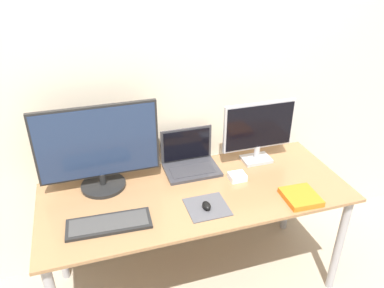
{
  "coord_description": "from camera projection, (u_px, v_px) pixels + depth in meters",
  "views": [
    {
      "loc": [
        -0.53,
        -1.27,
        1.93
      ],
      "look_at": [
        0.01,
        0.47,
        0.94
      ],
      "focal_mm": 35.0,
      "sensor_mm": 36.0,
      "label": 1
    }
  ],
  "objects": [
    {
      "name": "wall_back",
      "position": [
        175.0,
        75.0,
        2.16
      ],
      "size": [
        7.0,
        0.05,
        2.5
      ],
      "color": "beige",
      "rests_on": "ground_plane"
    },
    {
      "name": "desk",
      "position": [
        197.0,
        205.0,
        2.12
      ],
      "size": [
        1.7,
        0.69,
        0.71
      ],
      "color": "olive",
      "rests_on": "ground_plane"
    },
    {
      "name": "monitor_left",
      "position": [
        99.0,
        149.0,
        2.0
      ],
      "size": [
        0.65,
        0.25,
        0.49
      ],
      "color": "black",
      "rests_on": "desk"
    },
    {
      "name": "monitor_right",
      "position": [
        259.0,
        130.0,
        2.27
      ],
      "size": [
        0.46,
        0.12,
        0.39
      ],
      "color": "#B2B2B7",
      "rests_on": "desk"
    },
    {
      "name": "laptop",
      "position": [
        190.0,
        159.0,
        2.27
      ],
      "size": [
        0.32,
        0.23,
        0.24
      ],
      "color": "#333338",
      "rests_on": "desk"
    },
    {
      "name": "keyboard",
      "position": [
        109.0,
        224.0,
        1.83
      ],
      "size": [
        0.42,
        0.18,
        0.02
      ],
      "color": "black",
      "rests_on": "desk"
    },
    {
      "name": "mousepad",
      "position": [
        207.0,
        207.0,
        1.95
      ],
      "size": [
        0.21,
        0.21,
        0.0
      ],
      "color": "#47474C",
      "rests_on": "desk"
    },
    {
      "name": "mouse",
      "position": [
        207.0,
        206.0,
        1.93
      ],
      "size": [
        0.04,
        0.07,
        0.03
      ],
      "color": "black",
      "rests_on": "mousepad"
    },
    {
      "name": "book",
      "position": [
        301.0,
        197.0,
        2.01
      ],
      "size": [
        0.19,
        0.2,
        0.03
      ],
      "color": "orange",
      "rests_on": "desk"
    },
    {
      "name": "power_brick",
      "position": [
        237.0,
        177.0,
        2.17
      ],
      "size": [
        0.09,
        0.08,
        0.04
      ],
      "color": "white",
      "rests_on": "desk"
    }
  ]
}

